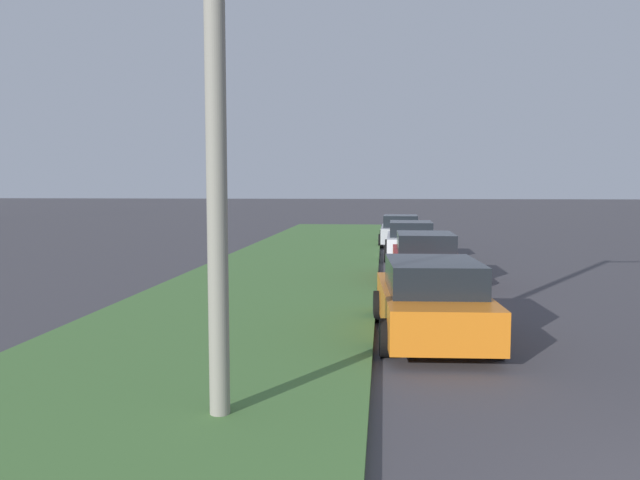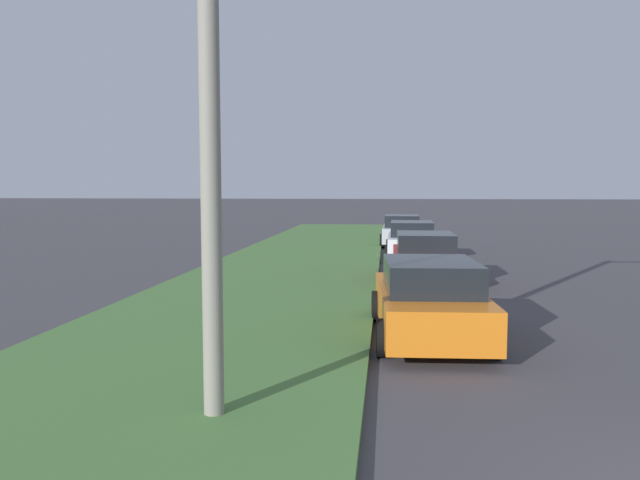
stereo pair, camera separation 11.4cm
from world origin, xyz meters
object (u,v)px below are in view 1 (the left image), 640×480
(parked_car_white, at_px, (410,241))
(parked_car_silver, at_px, (400,231))
(parked_car_orange, at_px, (432,300))
(streetlight, at_px, (246,44))
(parked_car_red, at_px, (425,258))

(parked_car_white, bearing_deg, parked_car_silver, 3.50)
(parked_car_orange, bearing_deg, parked_car_white, -3.87)
(parked_car_silver, relative_size, streetlight, 0.58)
(parked_car_silver, bearing_deg, parked_car_white, -176.39)
(streetlight, bearing_deg, parked_car_red, -13.96)
(parked_car_white, distance_m, parked_car_silver, 5.61)
(parked_car_orange, bearing_deg, parked_car_red, -5.84)
(parked_car_white, xyz_separation_m, streetlight, (-17.19, 2.61, 3.67))
(parked_car_white, height_order, parked_car_silver, same)
(parked_car_orange, bearing_deg, parked_car_silver, -2.86)
(parked_car_orange, xyz_separation_m, parked_car_red, (6.78, -0.32, 0.00))
(parked_car_red, bearing_deg, parked_car_white, 1.73)
(parked_car_orange, xyz_separation_m, parked_car_silver, (18.44, 0.09, 0.00))
(parked_car_orange, xyz_separation_m, parked_car_white, (12.84, -0.17, 0.00))
(parked_car_white, height_order, streetlight, streetlight)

